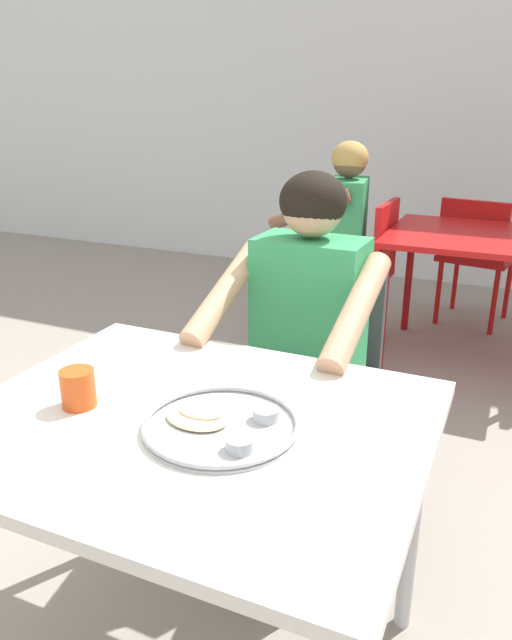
{
  "coord_description": "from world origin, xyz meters",
  "views": [
    {
      "loc": [
        0.68,
        -1.06,
        1.41
      ],
      "look_at": [
        0.12,
        0.2,
        0.9
      ],
      "focal_mm": 34.01,
      "sensor_mm": 36.0,
      "label": 1
    }
  ],
  "objects_px": {
    "chair_red_far": "(476,251)",
    "diner_foreground": "(298,331)",
    "patron_background": "(330,226)",
    "drinking_cup": "(78,387)",
    "table_foreground": "(194,450)",
    "thali_tray": "(222,424)",
    "chair_red_left": "(365,265)",
    "table_background_red": "(474,250)",
    "chair_foreground": "(320,367)"
  },
  "relations": [
    {
      "from": "chair_red_far",
      "to": "diner_foreground",
      "type": "bearing_deg",
      "value": -98.52
    },
    {
      "from": "chair_red_far",
      "to": "patron_background",
      "type": "bearing_deg",
      "value": -140.53
    },
    {
      "from": "drinking_cup",
      "to": "diner_foreground",
      "type": "bearing_deg",
      "value": 68.21
    },
    {
      "from": "table_foreground",
      "to": "drinking_cup",
      "type": "bearing_deg",
      "value": -167.99
    },
    {
      "from": "table_foreground",
      "to": "chair_red_far",
      "type": "relative_size",
      "value": 1.24
    },
    {
      "from": "thali_tray",
      "to": "patron_background",
      "type": "height_order",
      "value": "patron_background"
    },
    {
      "from": "thali_tray",
      "to": "drinking_cup",
      "type": "relative_size",
      "value": 3.82
    },
    {
      "from": "thali_tray",
      "to": "diner_foreground",
      "type": "bearing_deg",
      "value": 95.78
    },
    {
      "from": "drinking_cup",
      "to": "chair_red_left",
      "type": "distance_m",
      "value": 2.4
    },
    {
      "from": "chair_red_left",
      "to": "patron_background",
      "type": "height_order",
      "value": "patron_background"
    },
    {
      "from": "table_background_red",
      "to": "patron_background",
      "type": "bearing_deg",
      "value": -178.97
    },
    {
      "from": "diner_foreground",
      "to": "patron_background",
      "type": "xyz_separation_m",
      "value": [
        -0.42,
        1.67,
        -0.02
      ]
    },
    {
      "from": "chair_red_left",
      "to": "patron_background",
      "type": "bearing_deg",
      "value": -176.29
    },
    {
      "from": "drinking_cup",
      "to": "diner_foreground",
      "type": "distance_m",
      "value": 0.75
    },
    {
      "from": "diner_foreground",
      "to": "table_foreground",
      "type": "bearing_deg",
      "value": -91.31
    },
    {
      "from": "chair_foreground",
      "to": "diner_foreground",
      "type": "distance_m",
      "value": 0.31
    },
    {
      "from": "table_foreground",
      "to": "chair_red_far",
      "type": "xyz_separation_m",
      "value": [
        0.36,
        2.94,
        -0.17
      ]
    },
    {
      "from": "table_foreground",
      "to": "thali_tray",
      "type": "relative_size",
      "value": 3.02
    },
    {
      "from": "drinking_cup",
      "to": "patron_background",
      "type": "bearing_deg",
      "value": 93.48
    },
    {
      "from": "table_foreground",
      "to": "thali_tray",
      "type": "height_order",
      "value": "thali_tray"
    },
    {
      "from": "thali_tray",
      "to": "chair_red_left",
      "type": "bearing_deg",
      "value": 96.55
    },
    {
      "from": "chair_foreground",
      "to": "table_background_red",
      "type": "xyz_separation_m",
      "value": [
        0.37,
        1.46,
        0.13
      ]
    },
    {
      "from": "table_background_red",
      "to": "chair_red_left",
      "type": "xyz_separation_m",
      "value": [
        -0.58,
        -0.0,
        -0.15
      ]
    },
    {
      "from": "chair_foreground",
      "to": "table_background_red",
      "type": "distance_m",
      "value": 1.52
    },
    {
      "from": "thali_tray",
      "to": "patron_background",
      "type": "distance_m",
      "value": 2.37
    },
    {
      "from": "table_foreground",
      "to": "drinking_cup",
      "type": "relative_size",
      "value": 11.55
    },
    {
      "from": "table_foreground",
      "to": "patron_background",
      "type": "xyz_separation_m",
      "value": [
        -0.4,
        2.31,
        0.04
      ]
    },
    {
      "from": "table_foreground",
      "to": "patron_background",
      "type": "height_order",
      "value": "patron_background"
    },
    {
      "from": "table_foreground",
      "to": "chair_red_left",
      "type": "height_order",
      "value": "chair_red_left"
    },
    {
      "from": "drinking_cup",
      "to": "diner_foreground",
      "type": "relative_size",
      "value": 0.07
    },
    {
      "from": "chair_red_far",
      "to": "patron_background",
      "type": "relative_size",
      "value": 0.7
    },
    {
      "from": "chair_foreground",
      "to": "patron_background",
      "type": "xyz_separation_m",
      "value": [
        -0.42,
        1.45,
        0.2
      ]
    },
    {
      "from": "chair_foreground",
      "to": "drinking_cup",
      "type": "bearing_deg",
      "value": -107.1
    },
    {
      "from": "table_background_red",
      "to": "patron_background",
      "type": "relative_size",
      "value": 0.76
    },
    {
      "from": "table_foreground",
      "to": "table_background_red",
      "type": "distance_m",
      "value": 2.36
    },
    {
      "from": "diner_foreground",
      "to": "patron_background",
      "type": "bearing_deg",
      "value": 104.07
    },
    {
      "from": "chair_foreground",
      "to": "chair_red_far",
      "type": "distance_m",
      "value": 2.11
    },
    {
      "from": "chair_foreground",
      "to": "patron_background",
      "type": "relative_size",
      "value": 0.74
    },
    {
      "from": "chair_red_left",
      "to": "chair_red_far",
      "type": "height_order",
      "value": "chair_red_left"
    },
    {
      "from": "table_background_red",
      "to": "chair_red_left",
      "type": "bearing_deg",
      "value": -179.98
    },
    {
      "from": "table_background_red",
      "to": "patron_background",
      "type": "height_order",
      "value": "patron_background"
    },
    {
      "from": "table_background_red",
      "to": "thali_tray",
      "type": "bearing_deg",
      "value": -97.5
    },
    {
      "from": "table_foreground",
      "to": "chair_foreground",
      "type": "height_order",
      "value": "chair_foreground"
    },
    {
      "from": "thali_tray",
      "to": "chair_red_far",
      "type": "xyz_separation_m",
      "value": [
        0.28,
        2.95,
        -0.27
      ]
    },
    {
      "from": "chair_red_left",
      "to": "thali_tray",
      "type": "bearing_deg",
      "value": -83.45
    },
    {
      "from": "diner_foreground",
      "to": "thali_tray",
      "type": "bearing_deg",
      "value": -84.22
    },
    {
      "from": "chair_foreground",
      "to": "chair_red_left",
      "type": "height_order",
      "value": "chair_foreground"
    },
    {
      "from": "chair_red_left",
      "to": "table_foreground",
      "type": "bearing_deg",
      "value": -85.37
    },
    {
      "from": "table_foreground",
      "to": "chair_foreground",
      "type": "bearing_deg",
      "value": 88.67
    },
    {
      "from": "patron_background",
      "to": "chair_foreground",
      "type": "bearing_deg",
      "value": -73.66
    }
  ]
}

